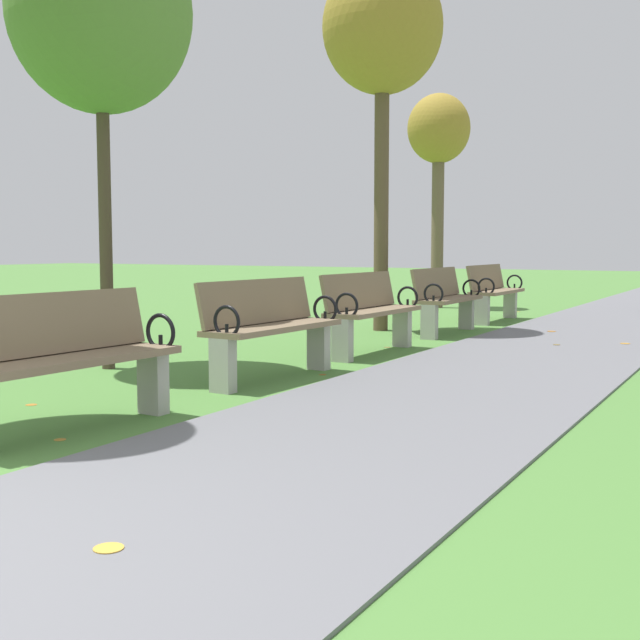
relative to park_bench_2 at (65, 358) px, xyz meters
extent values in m
cube|color=#7A664C|center=(0.05, 0.00, -0.01)|extent=(0.51, 1.62, 0.05)
cube|color=#7A664C|center=(-0.14, 0.01, 0.21)|extent=(0.19, 1.60, 0.40)
cube|color=#A8A59E|center=(0.09, 0.74, -0.26)|extent=(0.21, 0.13, 0.45)
torus|color=black|center=(0.15, 0.75, 0.10)|extent=(0.27, 0.04, 0.27)
cylinder|color=black|center=(0.15, 0.75, 0.02)|extent=(0.03, 0.03, 0.12)
cube|color=#7A664C|center=(0.05, 2.41, -0.01)|extent=(0.51, 1.62, 0.05)
cube|color=#7A664C|center=(-0.14, 2.42, 0.21)|extent=(0.19, 1.60, 0.40)
cube|color=#A8A59E|center=(0.02, 1.67, -0.26)|extent=(0.21, 0.13, 0.45)
cube|color=#A8A59E|center=(0.09, 3.15, -0.26)|extent=(0.21, 0.13, 0.45)
torus|color=black|center=(0.08, 1.65, 0.10)|extent=(0.27, 0.04, 0.27)
cylinder|color=black|center=(0.08, 1.65, 0.02)|extent=(0.03, 0.03, 0.12)
torus|color=black|center=(0.15, 3.16, 0.10)|extent=(0.27, 0.04, 0.27)
cylinder|color=black|center=(0.15, 3.16, 0.02)|extent=(0.03, 0.03, 0.12)
cube|color=#7A664C|center=(0.05, 4.47, -0.01)|extent=(0.47, 1.61, 0.05)
cube|color=#7A664C|center=(-0.14, 4.47, 0.21)|extent=(0.15, 1.60, 0.40)
cube|color=#A8A59E|center=(0.04, 3.73, -0.26)|extent=(0.20, 0.12, 0.45)
cube|color=#A8A59E|center=(0.06, 5.21, -0.26)|extent=(0.20, 0.12, 0.45)
torus|color=black|center=(0.10, 3.71, 0.10)|extent=(0.27, 0.03, 0.27)
cylinder|color=black|center=(0.10, 3.71, 0.02)|extent=(0.03, 0.03, 0.12)
torus|color=black|center=(0.13, 5.23, 0.10)|extent=(0.27, 0.03, 0.27)
cylinder|color=black|center=(0.13, 5.23, 0.02)|extent=(0.03, 0.03, 0.12)
cube|color=#7A664C|center=(0.05, 6.82, -0.01)|extent=(0.46, 1.61, 0.05)
cube|color=#7A664C|center=(-0.14, 6.82, 0.21)|extent=(0.14, 1.60, 0.40)
cube|color=#A8A59E|center=(0.06, 6.08, -0.26)|extent=(0.20, 0.12, 0.45)
cube|color=#A8A59E|center=(0.04, 7.56, -0.26)|extent=(0.20, 0.12, 0.45)
torus|color=black|center=(0.12, 6.06, 0.10)|extent=(0.27, 0.03, 0.27)
cylinder|color=black|center=(0.12, 6.06, 0.02)|extent=(0.03, 0.03, 0.12)
torus|color=black|center=(0.10, 7.58, 0.10)|extent=(0.27, 0.03, 0.27)
cylinder|color=black|center=(0.10, 7.58, 0.02)|extent=(0.03, 0.03, 0.12)
cube|color=#7A664C|center=(0.05, 8.99, -0.01)|extent=(0.44, 1.60, 0.05)
cube|color=#7A664C|center=(-0.14, 8.99, 0.21)|extent=(0.13, 1.60, 0.40)
cube|color=#A8A59E|center=(0.05, 8.25, -0.26)|extent=(0.20, 0.12, 0.45)
cube|color=#A8A59E|center=(0.05, 9.73, -0.26)|extent=(0.20, 0.12, 0.45)
torus|color=black|center=(0.11, 8.23, 0.10)|extent=(0.27, 0.03, 0.27)
cylinder|color=black|center=(0.11, 8.23, 0.02)|extent=(0.03, 0.03, 0.12)
torus|color=black|center=(0.11, 9.75, 0.10)|extent=(0.27, 0.03, 0.27)
cylinder|color=black|center=(0.11, 9.75, 0.02)|extent=(0.03, 0.03, 0.12)
cylinder|color=#4C3D2D|center=(-1.75, 2.20, 0.92)|extent=(0.12, 0.12, 2.80)
ellipsoid|color=#5B8438|center=(-1.75, 2.20, 2.93)|extent=(1.74, 1.74, 1.91)
cylinder|color=brown|center=(-0.97, 6.81, 1.33)|extent=(0.20, 0.20, 3.63)
ellipsoid|color=olive|center=(-0.97, 6.81, 3.73)|extent=(1.67, 1.67, 1.83)
cylinder|color=brown|center=(-1.86, 11.28, 1.03)|extent=(0.24, 0.24, 3.02)
ellipsoid|color=olive|center=(-1.86, 11.28, 2.96)|extent=(1.20, 1.20, 1.32)
cylinder|color=#BC842D|center=(-1.59, 9.90, -0.48)|extent=(0.11, 0.11, 0.00)
cylinder|color=#AD6B23|center=(-0.18, 11.05, -0.48)|extent=(0.07, 0.07, 0.00)
cylinder|color=brown|center=(-0.06, 5.06, -0.48)|extent=(0.11, 0.11, 0.00)
cylinder|color=#BC842D|center=(-0.34, 1.13, -0.48)|extent=(0.07, 0.07, 0.00)
cylinder|color=#AD6B23|center=(1.24, 7.65, -0.46)|extent=(0.14, 0.14, 0.00)
cylinder|color=gold|center=(1.72, -1.42, -0.46)|extent=(0.17, 0.17, 0.00)
cylinder|color=#AD6B23|center=(-0.94, 0.53, -0.48)|extent=(0.10, 0.10, 0.00)
cylinder|color=#93511E|center=(0.28, 2.88, -0.48)|extent=(0.10, 0.10, 0.00)
cylinder|color=#BC842D|center=(0.11, -0.16, -0.48)|extent=(0.08, 0.08, 0.00)
cylinder|color=#BC842D|center=(2.37, 6.65, -0.46)|extent=(0.17, 0.17, 0.00)
cylinder|color=brown|center=(1.67, 6.12, -0.46)|extent=(0.11, 0.11, 0.00)
camera|label=1|loc=(3.96, -3.72, 0.71)|focal=45.93mm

